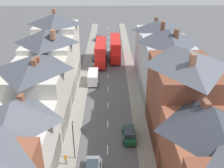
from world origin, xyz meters
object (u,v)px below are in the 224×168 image
at_px(car_near_silver, 95,61).
at_px(car_parked_right_a, 98,38).
at_px(delivery_van, 93,77).
at_px(car_parked_left_a, 129,134).
at_px(street_lamp, 74,138).
at_px(double_decker_bus_lead, 115,48).
at_px(double_decker_bus_mid_street, 101,52).
at_px(pedestrian_mid_left, 66,159).

bearing_deg(car_near_silver, car_parked_right_a, 90.00).
distance_m(car_parked_right_a, delivery_van, 29.76).
bearing_deg(delivery_van, car_near_silver, 90.00).
relative_size(car_parked_left_a, street_lamp, 0.76).
bearing_deg(car_near_silver, car_parked_left_a, -77.74).
distance_m(double_decker_bus_lead, car_near_silver, 6.72).
distance_m(car_near_silver, car_parked_left_a, 29.20).
bearing_deg(delivery_van, car_parked_right_a, 90.00).
xyz_separation_m(car_parked_left_a, car_parked_right_a, (-6.20, 48.25, 0.02)).
bearing_deg(double_decker_bus_mid_street, double_decker_bus_lead, 40.40).
distance_m(double_decker_bus_lead, double_decker_bus_mid_street, 4.73).
relative_size(double_decker_bus_lead, pedestrian_mid_left, 6.71).
relative_size(double_decker_bus_mid_street, delivery_van, 2.08).
bearing_deg(double_decker_bus_mid_street, car_parked_left_a, -80.59).
height_order(double_decker_bus_mid_street, street_lamp, street_lamp).
relative_size(car_near_silver, car_parked_left_a, 1.04).
xyz_separation_m(car_parked_right_a, street_lamp, (-1.15, -52.16, 2.42)).
height_order(car_near_silver, car_parked_left_a, car_near_silver).
height_order(car_parked_left_a, delivery_van, delivery_van).
bearing_deg(double_decker_bus_lead, double_decker_bus_mid_street, -139.60).
bearing_deg(double_decker_bus_lead, pedestrian_mid_left, -100.48).
height_order(double_decker_bus_mid_street, car_near_silver, double_decker_bus_mid_street).
xyz_separation_m(delivery_van, pedestrian_mid_left, (-2.11, -23.68, -0.30)).
relative_size(car_parked_left_a, delivery_van, 0.81).
height_order(double_decker_bus_mid_street, car_parked_left_a, double_decker_bus_mid_street).
height_order(double_decker_bus_mid_street, pedestrian_mid_left, double_decker_bus_mid_street).
bearing_deg(street_lamp, car_near_silver, 87.97).
height_order(double_decker_bus_lead, street_lamp, street_lamp).
height_order(delivery_van, street_lamp, street_lamp).
xyz_separation_m(double_decker_bus_mid_street, pedestrian_mid_left, (-3.40, -34.81, -1.78)).
bearing_deg(double_decker_bus_mid_street, car_parked_right_a, 93.96).
bearing_deg(car_near_silver, double_decker_bus_lead, 40.35).
distance_m(double_decker_bus_lead, street_lamp, 37.10).
bearing_deg(car_parked_left_a, double_decker_bus_lead, 92.29).
xyz_separation_m(car_near_silver, car_parked_left_a, (6.20, -28.53, -0.01)).
relative_size(double_decker_bus_lead, car_near_silver, 2.48).
height_order(car_parked_right_a, delivery_van, delivery_van).
bearing_deg(pedestrian_mid_left, street_lamp, 53.03).
height_order(car_parked_right_a, pedestrian_mid_left, pedestrian_mid_left).
height_order(delivery_van, pedestrian_mid_left, delivery_van).
bearing_deg(double_decker_bus_mid_street, car_near_silver, -139.79).
height_order(double_decker_bus_lead, double_decker_bus_mid_street, same).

